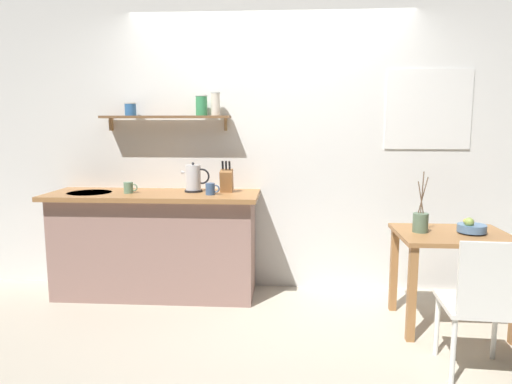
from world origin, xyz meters
TOP-DOWN VIEW (x-y plane):
  - ground_plane at (0.00, 0.00)m, footprint 14.00×14.00m
  - back_wall at (0.21, 0.65)m, footprint 6.80×0.11m
  - kitchen_counter at (-1.00, 0.32)m, footprint 1.83×0.63m
  - wall_shelf at (-0.84, 0.49)m, footprint 1.16×0.20m
  - dining_table at (1.39, -0.18)m, footprint 0.81×0.66m
  - dining_chair_near at (1.32, -0.93)m, footprint 0.45×0.46m
  - fruit_bowl at (1.51, -0.19)m, footprint 0.20×0.20m
  - twig_vase at (1.16, -0.16)m, footprint 0.11×0.11m
  - electric_kettle at (-0.66, 0.38)m, footprint 0.25×0.16m
  - knife_block at (-0.37, 0.39)m, footprint 0.11×0.15m
  - coffee_mug_by_sink at (-1.20, 0.26)m, footprint 0.12×0.08m
  - coffee_mug_spare at (-0.48, 0.22)m, footprint 0.12×0.08m

SIDE VIEW (x-z plane):
  - ground_plane at x=0.00m, z-range 0.00..0.00m
  - kitchen_counter at x=-1.00m, z-range 0.01..0.93m
  - dining_chair_near at x=1.32m, z-range 0.05..0.92m
  - dining_table at x=1.39m, z-range 0.22..0.94m
  - fruit_bowl at x=1.51m, z-range 0.71..0.83m
  - twig_vase at x=1.16m, z-range 0.57..1.03m
  - coffee_mug_by_sink at x=-1.20m, z-range 0.93..1.02m
  - coffee_mug_spare at x=-0.48m, z-range 0.93..1.03m
  - knife_block at x=-0.37m, z-range 0.89..1.17m
  - electric_kettle at x=-0.66m, z-range 0.91..1.18m
  - back_wall at x=0.21m, z-range 0.00..2.70m
  - wall_shelf at x=-0.84m, z-range 1.46..1.79m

